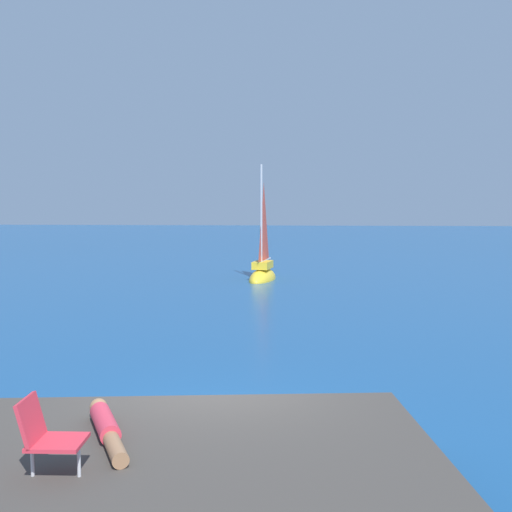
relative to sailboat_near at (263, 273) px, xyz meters
name	(u,v)px	position (x,y,z in m)	size (l,w,h in m)	color
ground_plane	(213,435)	(0.33, -18.77, -0.31)	(160.00, 160.00, 0.00)	navy
shore_ledge	(145,484)	(-0.07, -21.37, 0.10)	(6.54, 3.80, 0.82)	#423D38
boulder_seaward	(386,458)	(2.85, -19.49, -0.31)	(0.85, 0.68, 0.47)	#403E3A
boulder_inland	(43,436)	(-2.23, -19.00, -0.31)	(0.83, 0.66, 0.46)	#483B35
sailboat_near	(263,273)	(0.00, 0.00, 0.00)	(1.51, 3.10, 5.64)	yellow
person_sunbather	(107,427)	(-0.59, -21.05, 0.63)	(0.90, 1.64, 0.25)	#DB384C
beach_chair	(46,433)	(-0.87, -22.12, 0.95)	(0.61, 0.50, 0.80)	#E03342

